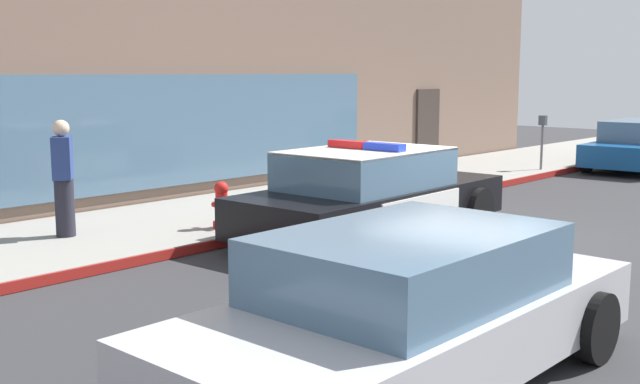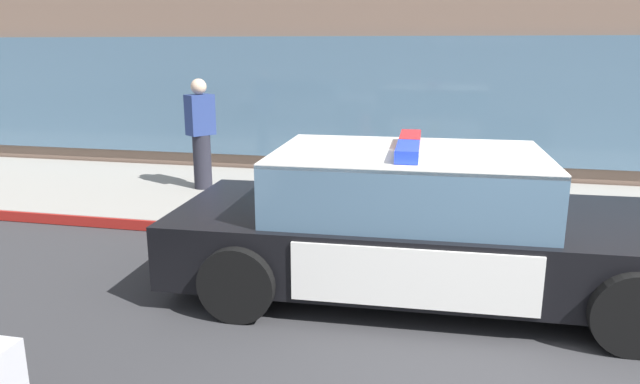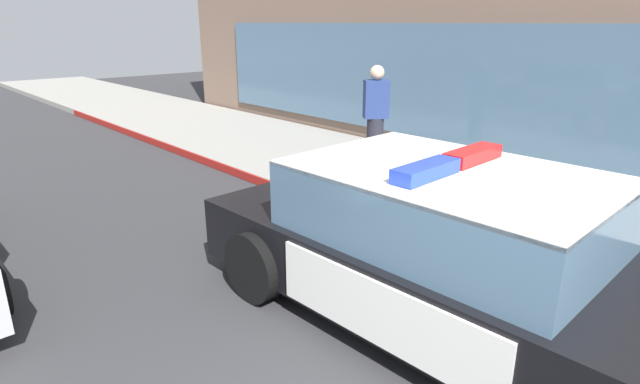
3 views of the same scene
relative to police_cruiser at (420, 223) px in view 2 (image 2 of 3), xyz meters
The scene contains 6 objects.
ground 1.62m from the police_cruiser, 42.81° to the right, with size 48.00×48.00×0.00m, color #303033.
sidewalk 3.08m from the police_cruiser, 69.01° to the left, with size 48.00×3.39×0.15m, color gray.
curb_red_paint 1.66m from the police_cruiser, 45.63° to the left, with size 28.80×0.04×0.14m, color maroon.
police_cruiser is the anchor object (origin of this frame).
fire_hydrant 2.31m from the police_cruiser, 132.96° to the left, with size 0.34×0.39×0.73m.
pedestrian_on_sidewalk 4.59m from the police_cruiser, 140.47° to the left, with size 0.45×0.48×1.71m.
Camera 2 is at (-0.88, -4.43, 2.34)m, focal length 32.54 mm.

